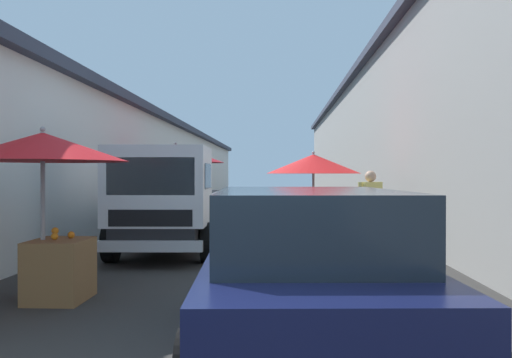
% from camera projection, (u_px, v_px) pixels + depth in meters
% --- Properties ---
extents(ground, '(90.00, 90.00, 0.00)m').
position_uv_depth(ground, '(258.00, 226.00, 15.75)').
color(ground, '#33302D').
extents(building_left_whitewash, '(49.80, 7.50, 3.77)m').
position_uv_depth(building_left_whitewash, '(62.00, 166.00, 18.29)').
color(building_left_whitewash, silver).
rests_on(building_left_whitewash, ground).
extents(building_right_concrete, '(49.80, 7.50, 5.55)m').
position_uv_depth(building_right_concrete, '(467.00, 139.00, 17.67)').
color(building_right_concrete, gray).
rests_on(building_right_concrete, ground).
extents(fruit_stall_far_right, '(2.11, 2.11, 2.19)m').
position_uv_depth(fruit_stall_far_right, '(46.00, 172.00, 6.46)').
color(fruit_stall_far_right, '#9E9EA3').
rests_on(fruit_stall_far_right, ground).
extents(fruit_stall_near_right, '(2.66, 2.66, 2.47)m').
position_uv_depth(fruit_stall_near_right, '(176.00, 160.00, 14.12)').
color(fruit_stall_near_right, '#9E9EA3').
rests_on(fruit_stall_near_right, ground).
extents(fruit_stall_mid_lane, '(2.25, 2.25, 2.14)m').
position_uv_depth(fruit_stall_mid_lane, '(312.00, 174.00, 12.34)').
color(fruit_stall_mid_lane, '#9E9EA3').
rests_on(fruit_stall_mid_lane, ground).
extents(hatchback_car, '(4.00, 2.10, 1.45)m').
position_uv_depth(hatchback_car, '(306.00, 270.00, 4.58)').
color(hatchback_car, '#0F1438').
rests_on(hatchback_car, ground).
extents(delivery_truck, '(4.98, 2.10, 2.08)m').
position_uv_depth(delivery_truck, '(166.00, 202.00, 10.00)').
color(delivery_truck, black).
rests_on(delivery_truck, ground).
extents(vendor_by_crates, '(0.44, 0.55, 1.66)m').
position_uv_depth(vendor_by_crates, '(370.00, 205.00, 10.34)').
color(vendor_by_crates, '#665B4C').
rests_on(vendor_by_crates, ground).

